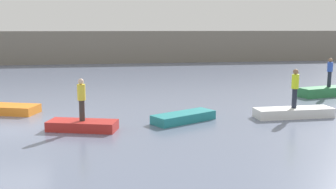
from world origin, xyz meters
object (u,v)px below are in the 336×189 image
Objects in this scene: person_yellow_shirt at (81,98)px; person_blue_shirt at (330,71)px; rowboat_red at (83,125)px; person_hiviz_shirt at (295,86)px; rowboat_orange at (9,109)px; rowboat_green at (328,91)px; rowboat_white at (294,113)px; rowboat_teal at (184,117)px.

person_yellow_shirt is 15.38m from person_blue_shirt.
rowboat_red is at bearing 0.00° from person_yellow_shirt.
rowboat_red is 1.13m from person_yellow_shirt.
person_yellow_shirt is 9.47m from person_hiviz_shirt.
rowboat_green is (17.83, 2.03, 0.07)m from rowboat_orange.
rowboat_green reaches higher than rowboat_white.
rowboat_white is (9.43, 0.81, 0.02)m from rowboat_red.
rowboat_green is 2.15× the size of person_hiviz_shirt.
rowboat_red is at bearing -175.10° from person_hiviz_shirt.
person_hiviz_shirt is at bearing -146.26° from rowboat_green.
person_blue_shirt is at bearing 22.43° from person_yellow_shirt.
rowboat_green is at bearing 22.43° from person_yellow_shirt.
person_hiviz_shirt is (0.00, 0.00, 1.22)m from rowboat_white.
person_hiviz_shirt is (13.05, -3.03, 1.23)m from rowboat_orange.
rowboat_red is 1.59× the size of person_blue_shirt.
person_yellow_shirt is at bearing -162.93° from rowboat_red.
rowboat_teal is 0.81× the size of rowboat_white.
person_hiviz_shirt is at bearing 6.43° from rowboat_orange.
rowboat_teal is 1.63× the size of person_hiviz_shirt.
rowboat_orange is 0.94× the size of rowboat_teal.
rowboat_red is 4.37m from rowboat_teal.
rowboat_red is at bearing -176.07° from rowboat_white.
rowboat_orange is 0.71× the size of rowboat_green.
rowboat_green reaches higher than rowboat_orange.
person_hiviz_shirt reaches higher than rowboat_green.
person_blue_shirt is 6.96m from person_hiviz_shirt.
rowboat_red is 1.53× the size of person_hiviz_shirt.
rowboat_green is at bearing -0.99° from rowboat_teal.
rowboat_white is 2.13× the size of person_yellow_shirt.
person_yellow_shirt reaches higher than rowboat_teal.
person_yellow_shirt is (-4.29, -0.80, 1.14)m from rowboat_teal.
rowboat_orange is at bearing 133.34° from person_yellow_shirt.
rowboat_red is 0.71× the size of rowboat_green.
person_hiviz_shirt reaches higher than rowboat_teal.
rowboat_teal is at bearing 179.14° from rowboat_white.
person_yellow_shirt is at bearing 162.49° from rowboat_teal.
rowboat_orange is 0.76× the size of rowboat_white.
person_yellow_shirt is (-14.21, -5.87, 1.06)m from rowboat_green.
rowboat_white is (13.05, -3.03, 0.01)m from rowboat_orange.
rowboat_orange is 13.45m from person_hiviz_shirt.
person_yellow_shirt is 0.99× the size of person_blue_shirt.
person_hiviz_shirt is (-4.78, -5.06, -0.07)m from person_blue_shirt.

